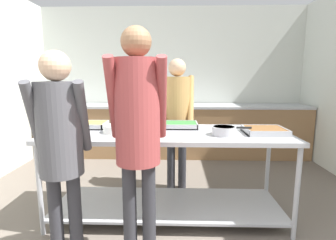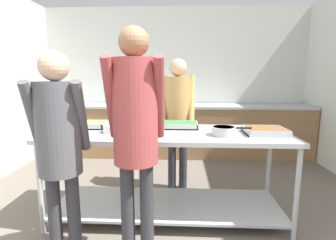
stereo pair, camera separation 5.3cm
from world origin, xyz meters
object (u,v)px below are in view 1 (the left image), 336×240
object	(u,v)px
sauce_pan	(224,130)
guest_serving_left	(60,137)
water_bottle	(145,97)
guest_serving_right	(138,122)
serving_tray_vegetables	(85,125)
serving_tray_greens	(265,131)
serving_tray_roast	(179,125)
cook_behind_counter	(177,110)
broccoli_bowl	(147,127)
plate_stack	(117,129)

from	to	relation	value
sauce_pan	guest_serving_left	bearing A→B (deg)	-154.94
water_bottle	guest_serving_right	bearing A→B (deg)	-84.08
serving_tray_vegetables	guest_serving_right	distance (m)	1.14
serving_tray_greens	water_bottle	xyz separation A→B (m)	(-1.41, 2.23, 0.14)
serving_tray_roast	sauce_pan	distance (m)	0.54
cook_behind_counter	guest_serving_right	bearing A→B (deg)	-101.61
serving_tray_vegetables	broccoli_bowl	world-z (taller)	broccoli_bowl
guest_serving_left	cook_behind_counter	world-z (taller)	cook_behind_counter
serving_tray_greens	cook_behind_counter	size ratio (longest dim) A/B	0.23
sauce_pan	guest_serving_right	distance (m)	0.92
guest_serving_left	water_bottle	bearing A→B (deg)	85.09
plate_stack	guest_serving_right	bearing A→B (deg)	-65.60
cook_behind_counter	water_bottle	size ratio (longest dim) A/B	5.58
guest_serving_left	serving_tray_greens	bearing A→B (deg)	22.21
broccoli_bowl	serving_tray_vegetables	bearing A→B (deg)	168.12
serving_tray_vegetables	sauce_pan	bearing A→B (deg)	-12.97
serving_tray_vegetables	cook_behind_counter	xyz separation A→B (m)	(0.97, 0.48, 0.11)
broccoli_bowl	cook_behind_counter	size ratio (longest dim) A/B	0.12
plate_stack	guest_serving_right	world-z (taller)	guest_serving_right
cook_behind_counter	sauce_pan	bearing A→B (deg)	-61.60
serving_tray_roast	cook_behind_counter	xyz separation A→B (m)	(-0.02, 0.45, 0.11)
serving_tray_vegetables	sauce_pan	world-z (taller)	sauce_pan
sauce_pan	guest_serving_left	distance (m)	1.39
broccoli_bowl	water_bottle	distance (m)	2.16
sauce_pan	water_bottle	distance (m)	2.53
serving_tray_roast	water_bottle	xyz separation A→B (m)	(-0.60, 1.97, 0.14)
serving_tray_roast	cook_behind_counter	bearing A→B (deg)	92.98
plate_stack	guest_serving_left	xyz separation A→B (m)	(-0.25, -0.68, 0.08)
guest_serving_right	water_bottle	bearing A→B (deg)	95.92
serving_tray_vegetables	guest_serving_right	world-z (taller)	guest_serving_right
plate_stack	guest_serving_right	size ratio (longest dim) A/B	0.16
serving_tray_greens	guest_serving_left	bearing A→B (deg)	-157.79
plate_stack	guest_serving_right	xyz separation A→B (m)	(0.30, -0.65, 0.18)
broccoli_bowl	cook_behind_counter	xyz separation A→B (m)	(0.30, 0.62, 0.09)
serving_tray_vegetables	water_bottle	bearing A→B (deg)	78.83
serving_tray_roast	broccoli_bowl	bearing A→B (deg)	-152.63
broccoli_bowl	serving_tray_greens	size ratio (longest dim) A/B	0.54
serving_tray_greens	guest_serving_left	distance (m)	1.79
serving_tray_roast	sauce_pan	world-z (taller)	sauce_pan
serving_tray_greens	guest_serving_right	xyz separation A→B (m)	(-1.11, -0.65, 0.19)
guest_serving_left	plate_stack	bearing A→B (deg)	69.54
plate_stack	guest_serving_right	distance (m)	0.74
sauce_pan	serving_tray_greens	bearing A→B (deg)	12.42
serving_tray_vegetables	plate_stack	bearing A→B (deg)	-30.51
plate_stack	guest_serving_left	size ratio (longest dim) A/B	0.17
water_bottle	guest_serving_left	bearing A→B (deg)	-94.91
guest_serving_right	cook_behind_counter	world-z (taller)	guest_serving_right
serving_tray_roast	serving_tray_vegetables	bearing A→B (deg)	-178.59
water_bottle	serving_tray_greens	bearing A→B (deg)	-57.74
serving_tray_vegetables	serving_tray_roast	world-z (taller)	same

